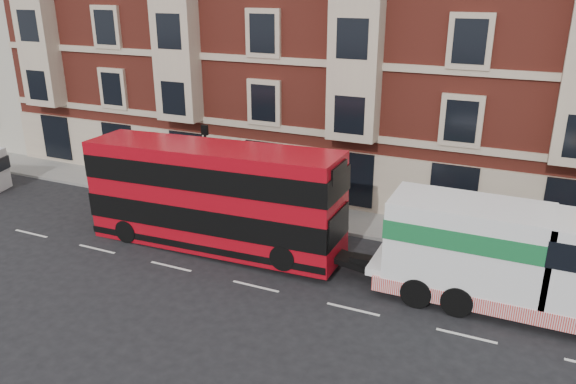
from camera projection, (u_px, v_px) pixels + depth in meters
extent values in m
plane|color=black|center=(256.00, 286.00, 21.99)|extent=(120.00, 120.00, 0.00)
cube|color=slate|center=(324.00, 217.00, 28.37)|extent=(90.00, 3.00, 0.15)
cube|color=maroon|center=(384.00, 24.00, 31.45)|extent=(45.00, 12.00, 18.00)
cylinder|color=black|center=(207.00, 170.00, 28.85)|extent=(0.14, 0.14, 4.00)
cube|color=black|center=(205.00, 130.00, 28.11)|extent=(0.35, 0.15, 0.50)
cube|color=#AD0916|center=(212.00, 197.00, 24.44)|extent=(11.60, 2.59, 4.56)
cube|color=black|center=(213.00, 211.00, 24.67)|extent=(11.64, 2.65, 1.09)
cube|color=black|center=(211.00, 171.00, 24.02)|extent=(11.64, 2.65, 1.04)
cylinder|color=black|center=(127.00, 231.00, 25.62)|extent=(1.08, 0.33, 1.08)
cylinder|color=black|center=(158.00, 213.00, 27.62)|extent=(1.08, 0.33, 1.08)
cylinder|color=black|center=(283.00, 257.00, 22.47)|extent=(1.08, 0.33, 1.08)
cylinder|color=black|center=(306.00, 235.00, 24.47)|extent=(1.08, 0.33, 1.08)
cube|color=white|center=(499.00, 283.00, 20.31)|extent=(9.32, 2.38, 0.31)
cube|color=white|center=(467.00, 242.00, 20.30)|extent=(5.59, 2.59, 3.00)
cube|color=#176B36|center=(469.00, 229.00, 20.12)|extent=(5.64, 2.63, 0.72)
cube|color=red|center=(491.00, 290.00, 20.52)|extent=(8.28, 2.65, 0.57)
cylinder|color=black|center=(457.00, 301.00, 19.94)|extent=(1.14, 0.41, 1.14)
cylinder|color=black|center=(466.00, 272.00, 21.93)|extent=(1.14, 0.41, 1.14)
cylinder|color=black|center=(416.00, 292.00, 20.50)|extent=(1.14, 0.41, 1.14)
cylinder|color=black|center=(429.00, 265.00, 22.49)|extent=(1.14, 0.41, 1.14)
imported|color=#191831|center=(149.00, 171.00, 32.33)|extent=(0.75, 0.68, 1.72)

